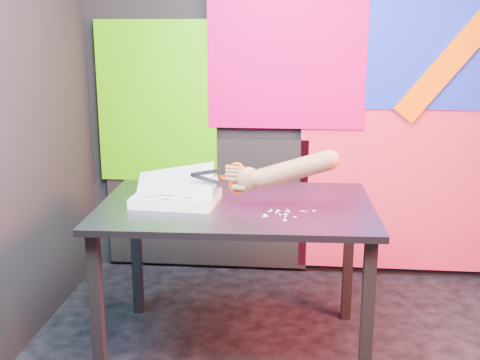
# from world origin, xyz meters

# --- Properties ---
(room) EXTENTS (3.01, 3.01, 2.71)m
(room) POSITION_xyz_m (0.00, 0.00, 1.35)
(room) COLOR #24222C
(room) RESTS_ON ground
(backdrop) EXTENTS (2.88, 0.05, 2.08)m
(backdrop) POSITION_xyz_m (0.06, 1.46, 0.96)
(backdrop) COLOR red
(backdrop) RESTS_ON ground
(work_table) EXTENTS (1.30, 0.89, 0.75)m
(work_table) POSITION_xyz_m (-0.45, 0.46, 0.67)
(work_table) COLOR black
(work_table) RESTS_ON ground
(printout_stack) EXTENTS (0.40, 0.30, 0.20)m
(printout_stack) POSITION_xyz_m (-0.73, 0.44, 0.78)
(printout_stack) COLOR beige
(printout_stack) RESTS_ON work_table
(scissors) EXTENTS (0.26, 0.06, 0.15)m
(scissors) POSITION_xyz_m (-0.46, 0.41, 0.89)
(scissors) COLOR #9DA1B6
(scissors) RESTS_ON printout_stack
(hand_forearm) EXTENTS (0.49, 0.15, 0.21)m
(hand_forearm) POSITION_xyz_m (-0.21, 0.36, 0.94)
(hand_forearm) COLOR #9D4F39
(hand_forearm) RESTS_ON work_table
(paper_clippings) EXTENTS (0.24, 0.17, 0.00)m
(paper_clippings) POSITION_xyz_m (-0.22, 0.33, 0.75)
(paper_clippings) COLOR white
(paper_clippings) RESTS_ON work_table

